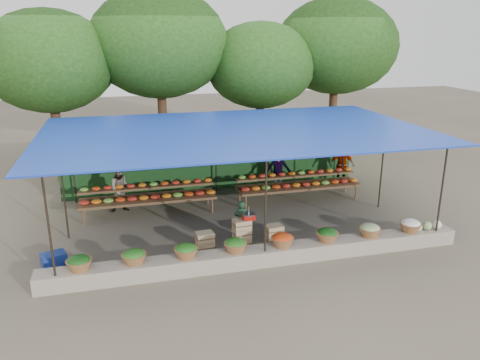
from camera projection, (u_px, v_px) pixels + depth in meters
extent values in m
plane|color=brown|center=(236.00, 221.00, 14.16)|extent=(60.00, 60.00, 0.00)
cube|color=gray|center=(263.00, 256.00, 11.56)|extent=(10.60, 0.55, 0.40)
cylinder|color=black|center=(50.00, 234.00, 9.91)|extent=(0.05, 0.05, 2.80)
cylinder|color=black|center=(266.00, 213.00, 11.05)|extent=(0.05, 0.05, 2.80)
cylinder|color=black|center=(441.00, 196.00, 12.20)|extent=(0.05, 0.05, 2.80)
cylinder|color=black|center=(63.00, 191.00, 12.59)|extent=(0.05, 0.05, 2.80)
cylinder|color=black|center=(382.00, 166.00, 14.87)|extent=(0.05, 0.05, 2.80)
cylinder|color=black|center=(72.00, 163.00, 15.26)|extent=(0.05, 0.05, 2.80)
cylinder|color=black|center=(216.00, 153.00, 16.40)|extent=(0.05, 0.05, 2.80)
cylinder|color=black|center=(341.00, 145.00, 17.55)|extent=(0.05, 0.05, 2.80)
cube|color=#1635A8|center=(236.00, 130.00, 13.30)|extent=(10.80, 6.60, 0.04)
cube|color=#1635A8|center=(255.00, 154.00, 11.51)|extent=(10.80, 2.19, 0.26)
cube|color=#1635A8|center=(221.00, 124.00, 15.20)|extent=(10.80, 2.19, 0.26)
cylinder|color=#A7A8AD|center=(225.00, 146.00, 14.83)|extent=(9.60, 0.01, 0.01)
ellipsoid|color=yellow|center=(77.00, 164.00, 13.85)|extent=(0.23, 0.17, 0.30)
ellipsoid|color=yellow|center=(93.00, 163.00, 13.95)|extent=(0.23, 0.17, 0.30)
ellipsoid|color=yellow|center=(109.00, 162.00, 14.06)|extent=(0.23, 0.17, 0.30)
ellipsoid|color=yellow|center=(124.00, 161.00, 14.17)|extent=(0.23, 0.17, 0.30)
ellipsoid|color=yellow|center=(139.00, 160.00, 14.27)|extent=(0.23, 0.17, 0.30)
ellipsoid|color=yellow|center=(154.00, 159.00, 14.38)|extent=(0.23, 0.17, 0.30)
ellipsoid|color=yellow|center=(169.00, 158.00, 14.49)|extent=(0.23, 0.17, 0.30)
ellipsoid|color=yellow|center=(183.00, 157.00, 14.59)|extent=(0.23, 0.17, 0.30)
ellipsoid|color=yellow|center=(197.00, 156.00, 14.70)|extent=(0.23, 0.17, 0.30)
ellipsoid|color=yellow|center=(211.00, 155.00, 14.81)|extent=(0.23, 0.17, 0.30)
ellipsoid|color=yellow|center=(225.00, 154.00, 14.92)|extent=(0.23, 0.17, 0.30)
ellipsoid|color=yellow|center=(239.00, 154.00, 15.02)|extent=(0.23, 0.17, 0.30)
ellipsoid|color=yellow|center=(252.00, 153.00, 15.13)|extent=(0.23, 0.17, 0.30)
ellipsoid|color=yellow|center=(266.00, 152.00, 15.24)|extent=(0.23, 0.17, 0.30)
ellipsoid|color=yellow|center=(279.00, 151.00, 15.34)|extent=(0.23, 0.17, 0.30)
ellipsoid|color=yellow|center=(292.00, 150.00, 15.45)|extent=(0.23, 0.17, 0.30)
ellipsoid|color=yellow|center=(304.00, 149.00, 15.56)|extent=(0.23, 0.17, 0.30)
ellipsoid|color=yellow|center=(317.00, 149.00, 15.67)|extent=(0.23, 0.17, 0.30)
ellipsoid|color=yellow|center=(329.00, 148.00, 15.77)|extent=(0.23, 0.17, 0.30)
ellipsoid|color=yellow|center=(341.00, 147.00, 15.88)|extent=(0.23, 0.17, 0.30)
ellipsoid|color=yellow|center=(353.00, 146.00, 15.99)|extent=(0.23, 0.17, 0.30)
ellipsoid|color=#164813|center=(79.00, 261.00, 10.41)|extent=(0.52, 0.52, 0.23)
ellipsoid|color=#25651B|center=(134.00, 255.00, 10.69)|extent=(0.52, 0.52, 0.23)
ellipsoid|color=#25651B|center=(186.00, 249.00, 10.98)|extent=(0.52, 0.52, 0.23)
ellipsoid|color=#25651B|center=(235.00, 243.00, 11.26)|extent=(0.52, 0.52, 0.23)
ellipsoid|color=#BD370F|center=(282.00, 238.00, 11.55)|extent=(0.52, 0.52, 0.23)
ellipsoid|color=#164813|center=(327.00, 233.00, 11.83)|extent=(0.52, 0.52, 0.23)
ellipsoid|color=#91B16E|center=(370.00, 228.00, 12.12)|extent=(0.52, 0.52, 0.23)
ellipsoid|color=white|center=(411.00, 224.00, 12.41)|extent=(0.52, 0.52, 0.23)
cube|color=#194820|center=(215.00, 156.00, 16.68)|extent=(10.60, 0.06, 2.50)
cylinder|color=#321E12|center=(57.00, 129.00, 17.59)|extent=(0.36, 0.36, 3.97)
ellipsoid|color=#17330E|center=(49.00, 61.00, 16.83)|extent=(4.77, 4.77, 3.69)
cylinder|color=#321E12|center=(163.00, 116.00, 18.83)|extent=(0.36, 0.36, 4.48)
ellipsoid|color=#17330E|center=(159.00, 43.00, 17.98)|extent=(5.39, 5.39, 4.17)
cylinder|color=#321E12|center=(260.00, 122.00, 19.63)|extent=(0.36, 0.36, 3.71)
ellipsoid|color=#17330E|center=(260.00, 65.00, 18.92)|extent=(4.47, 4.47, 3.45)
cylinder|color=#321E12|center=(333.00, 109.00, 20.73)|extent=(0.36, 0.36, 4.35)
ellipsoid|color=#17330E|center=(336.00, 46.00, 19.90)|extent=(5.24, 5.24, 4.05)
cube|color=#4F391F|center=(148.00, 199.00, 14.61)|extent=(4.20, 0.95, 0.08)
cube|color=#4F391F|center=(147.00, 187.00, 14.80)|extent=(4.20, 0.35, 0.06)
cylinder|color=#4F391F|center=(83.00, 217.00, 13.85)|extent=(0.06, 0.06, 0.50)
cylinder|color=#4F391F|center=(212.00, 205.00, 14.78)|extent=(0.06, 0.06, 0.50)
cylinder|color=#4F391F|center=(85.00, 207.00, 14.59)|extent=(0.06, 0.06, 0.50)
cylinder|color=#4F391F|center=(208.00, 197.00, 15.52)|extent=(0.06, 0.06, 0.50)
ellipsoid|color=#AA2618|center=(84.00, 203.00, 13.99)|extent=(0.31, 0.26, 0.13)
ellipsoid|color=#66A633|center=(84.00, 189.00, 14.32)|extent=(0.26, 0.22, 0.12)
ellipsoid|color=#CE6412|center=(96.00, 202.00, 14.07)|extent=(0.31, 0.26, 0.13)
ellipsoid|color=#BD370F|center=(96.00, 189.00, 14.40)|extent=(0.26, 0.22, 0.12)
ellipsoid|color=#66A633|center=(108.00, 201.00, 14.15)|extent=(0.31, 0.26, 0.13)
ellipsoid|color=#AA2618|center=(108.00, 188.00, 14.49)|extent=(0.26, 0.22, 0.12)
ellipsoid|color=#BD370F|center=(120.00, 200.00, 14.24)|extent=(0.31, 0.26, 0.13)
ellipsoid|color=#CE6412|center=(119.00, 187.00, 14.57)|extent=(0.26, 0.22, 0.12)
ellipsoid|color=#AA2618|center=(132.00, 199.00, 14.32)|extent=(0.31, 0.26, 0.13)
ellipsoid|color=#AA2618|center=(131.00, 186.00, 14.65)|extent=(0.26, 0.22, 0.12)
ellipsoid|color=#CE6412|center=(144.00, 198.00, 14.40)|extent=(0.31, 0.26, 0.13)
ellipsoid|color=#CE6412|center=(142.00, 185.00, 14.73)|extent=(0.26, 0.22, 0.12)
ellipsoid|color=#AA2618|center=(155.00, 197.00, 14.49)|extent=(0.31, 0.26, 0.13)
ellipsoid|color=#66A633|center=(153.00, 184.00, 14.82)|extent=(0.26, 0.22, 0.12)
ellipsoid|color=#CE6412|center=(166.00, 196.00, 14.57)|extent=(0.31, 0.26, 0.13)
ellipsoid|color=#BD370F|center=(165.00, 183.00, 14.90)|extent=(0.26, 0.22, 0.12)
ellipsoid|color=#66A633|center=(178.00, 195.00, 14.65)|extent=(0.31, 0.26, 0.13)
ellipsoid|color=#AA2618|center=(176.00, 182.00, 14.98)|extent=(0.26, 0.22, 0.12)
ellipsoid|color=#BD370F|center=(189.00, 194.00, 14.74)|extent=(0.31, 0.26, 0.13)
ellipsoid|color=#CE6412|center=(186.00, 182.00, 15.07)|extent=(0.26, 0.22, 0.12)
ellipsoid|color=#AA2618|center=(200.00, 193.00, 14.82)|extent=(0.31, 0.26, 0.13)
ellipsoid|color=#AA2618|center=(197.00, 181.00, 15.15)|extent=(0.26, 0.22, 0.12)
ellipsoid|color=#CE6412|center=(211.00, 192.00, 14.90)|extent=(0.31, 0.26, 0.13)
ellipsoid|color=#CE6412|center=(208.00, 180.00, 15.23)|extent=(0.26, 0.22, 0.12)
cube|color=#4F391F|center=(298.00, 186.00, 15.80)|extent=(4.20, 0.95, 0.08)
cube|color=#4F391F|center=(295.00, 176.00, 15.99)|extent=(4.20, 0.35, 0.06)
cylinder|color=#4F391F|center=(246.00, 202.00, 15.04)|extent=(0.06, 0.06, 0.50)
cylinder|color=#4F391F|center=(356.00, 192.00, 15.97)|extent=(0.06, 0.06, 0.50)
cylinder|color=#4F391F|center=(240.00, 194.00, 15.78)|extent=(0.06, 0.06, 0.50)
cylinder|color=#4F391F|center=(345.00, 185.00, 16.71)|extent=(0.06, 0.06, 0.50)
ellipsoid|color=#AA2618|center=(245.00, 189.00, 15.18)|extent=(0.31, 0.26, 0.13)
ellipsoid|color=#66A633|center=(242.00, 177.00, 15.51)|extent=(0.26, 0.22, 0.12)
ellipsoid|color=#CE6412|center=(256.00, 188.00, 15.26)|extent=(0.31, 0.26, 0.13)
ellipsoid|color=#BD370F|center=(252.00, 176.00, 15.59)|extent=(0.26, 0.22, 0.12)
ellipsoid|color=#66A633|center=(266.00, 187.00, 15.34)|extent=(0.31, 0.26, 0.13)
ellipsoid|color=#AA2618|center=(262.00, 176.00, 15.68)|extent=(0.26, 0.22, 0.12)
ellipsoid|color=#BD370F|center=(276.00, 187.00, 15.43)|extent=(0.31, 0.26, 0.13)
ellipsoid|color=#CE6412|center=(272.00, 175.00, 15.76)|extent=(0.26, 0.22, 0.12)
ellipsoid|color=#AA2618|center=(286.00, 186.00, 15.51)|extent=(0.31, 0.26, 0.13)
ellipsoid|color=#AA2618|center=(282.00, 174.00, 15.84)|extent=(0.26, 0.22, 0.12)
ellipsoid|color=#CE6412|center=(296.00, 185.00, 15.59)|extent=(0.31, 0.26, 0.13)
ellipsoid|color=#CE6412|center=(291.00, 173.00, 15.93)|extent=(0.26, 0.22, 0.12)
ellipsoid|color=#AA2618|center=(306.00, 184.00, 15.68)|extent=(0.31, 0.26, 0.13)
ellipsoid|color=#66A633|center=(301.00, 173.00, 16.01)|extent=(0.26, 0.22, 0.12)
ellipsoid|color=#CE6412|center=(315.00, 183.00, 15.76)|extent=(0.31, 0.26, 0.13)
ellipsoid|color=#BD370F|center=(311.00, 172.00, 16.09)|extent=(0.26, 0.22, 0.12)
ellipsoid|color=#66A633|center=(325.00, 183.00, 15.84)|extent=(0.31, 0.26, 0.13)
ellipsoid|color=#AA2618|center=(320.00, 171.00, 16.17)|extent=(0.26, 0.22, 0.12)
ellipsoid|color=#BD370F|center=(334.00, 182.00, 15.93)|extent=(0.31, 0.26, 0.13)
ellipsoid|color=#CE6412|center=(329.00, 170.00, 16.26)|extent=(0.26, 0.22, 0.12)
ellipsoid|color=#AA2618|center=(344.00, 181.00, 16.01)|extent=(0.31, 0.26, 0.13)
ellipsoid|color=#AA2618|center=(339.00, 170.00, 16.34)|extent=(0.26, 0.22, 0.12)
ellipsoid|color=#CE6412|center=(353.00, 180.00, 16.09)|extent=(0.31, 0.26, 0.13)
ellipsoid|color=#CE6412|center=(348.00, 169.00, 16.42)|extent=(0.26, 0.22, 0.12)
cube|color=#A37C5D|center=(205.00, 246.00, 12.24)|extent=(0.48, 0.38, 0.25)
cube|color=#A37C5D|center=(205.00, 237.00, 12.17)|extent=(0.48, 0.38, 0.25)
cube|color=#A37C5D|center=(242.00, 242.00, 12.48)|extent=(0.48, 0.38, 0.25)
cube|color=#A37C5D|center=(242.00, 233.00, 12.40)|extent=(0.48, 0.38, 0.25)
cube|color=#A37C5D|center=(242.00, 224.00, 12.32)|extent=(0.48, 0.38, 0.25)
cube|color=#A37C5D|center=(274.00, 238.00, 12.70)|extent=(0.48, 0.38, 0.25)
cube|color=#A37C5D|center=(274.00, 230.00, 12.62)|extent=(0.48, 0.38, 0.25)
cube|color=#B8150E|center=(249.00, 217.00, 12.31)|extent=(0.31, 0.27, 0.12)
cylinder|color=#A7A8AD|center=(249.00, 214.00, 12.29)|extent=(0.33, 0.33, 0.03)
cylinder|color=#A7A8AD|center=(249.00, 211.00, 12.26)|extent=(0.03, 0.03, 0.23)
imported|color=#1B3C24|center=(241.00, 220.00, 12.82)|extent=(0.45, 0.34, 1.11)
imported|color=slate|center=(121.00, 189.00, 14.72)|extent=(0.78, 0.64, 1.52)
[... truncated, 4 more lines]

